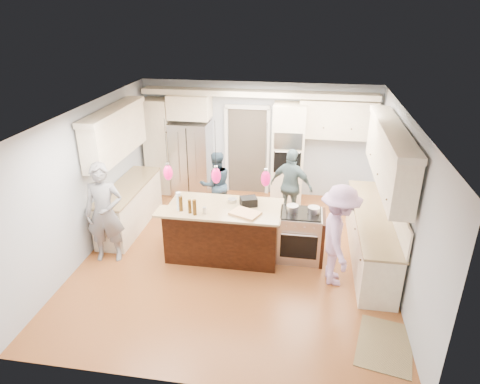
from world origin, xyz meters
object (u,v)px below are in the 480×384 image
object	(u,v)px
kitchen_island	(224,230)
person_bar_end	(105,213)
refrigerator	(191,159)
person_far_left	(216,184)
island_range	(301,235)

from	to	relation	value
kitchen_island	person_bar_end	distance (m)	2.16
person_bar_end	refrigerator	bearing A→B (deg)	64.90
kitchen_island	person_far_left	bearing A→B (deg)	107.44
kitchen_island	refrigerator	bearing A→B (deg)	116.89
refrigerator	person_far_left	distance (m)	1.34
kitchen_island	person_bar_end	xyz separation A→B (m)	(-2.05, -0.52, 0.44)
person_bar_end	person_far_left	distance (m)	2.59
refrigerator	island_range	xyz separation A→B (m)	(2.71, -2.49, -0.44)
refrigerator	person_bar_end	world-z (taller)	person_bar_end
island_range	person_bar_end	world-z (taller)	person_bar_end
island_range	kitchen_island	bearing A→B (deg)	-176.91
island_range	person_far_left	distance (m)	2.40
kitchen_island	person_far_left	distance (m)	1.62
person_far_left	refrigerator	bearing A→B (deg)	-78.39
person_bar_end	kitchen_island	bearing A→B (deg)	2.81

